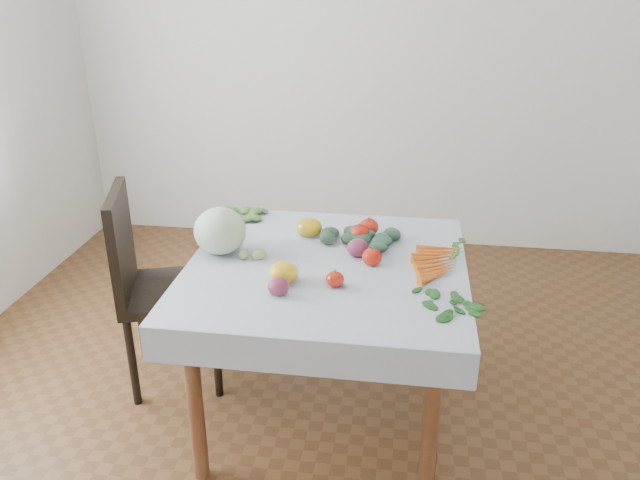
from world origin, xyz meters
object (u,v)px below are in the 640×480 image
at_px(table, 326,286).
at_px(carrot_bunch, 438,261).
at_px(cabbage, 220,231).
at_px(heirloom_back, 309,227).
at_px(chair, 150,276).

bearing_deg(table, carrot_bunch, 7.51).
distance_m(table, cabbage, 0.50).
bearing_deg(cabbage, heirloom_back, 34.27).
distance_m(chair, cabbage, 0.50).
relative_size(table, cabbage, 4.57).
bearing_deg(carrot_bunch, cabbage, -179.38).
distance_m(cabbage, heirloom_back, 0.41).
bearing_deg(heirloom_back, carrot_bunch, -21.41).
relative_size(chair, heirloom_back, 8.42).
bearing_deg(heirloom_back, chair, -170.41).
height_order(heirloom_back, carrot_bunch, heirloom_back).
relative_size(cabbage, heirloom_back, 1.89).
bearing_deg(chair, heirloom_back, 9.59).
distance_m(table, carrot_bunch, 0.47).
bearing_deg(chair, carrot_bunch, -4.39).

